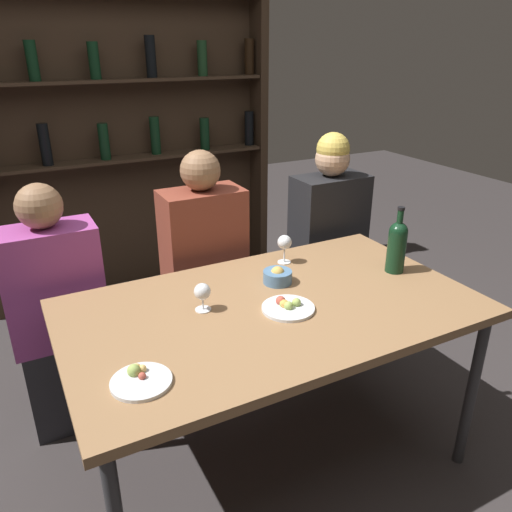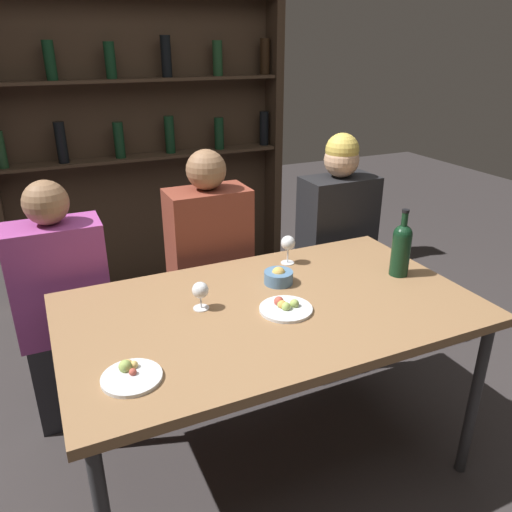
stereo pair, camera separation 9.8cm
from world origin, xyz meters
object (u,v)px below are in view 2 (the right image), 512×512
object	(u,v)px
wine_bottle	(401,247)
wine_glass_1	(288,244)
food_plate_1	(131,375)
seated_person_center	(211,280)
food_plate_0	(285,308)
wine_glass_0	(200,291)
snack_bowl	(279,277)
seated_person_left	(65,315)
seated_person_right	(335,253)

from	to	relation	value
wine_bottle	wine_glass_1	distance (m)	0.48
wine_glass_1	food_plate_1	bearing A→B (deg)	-146.21
wine_bottle	seated_person_center	world-z (taller)	seated_person_center
seated_person_center	food_plate_0	bearing A→B (deg)	-86.21
seated_person_center	wine_glass_0	bearing A→B (deg)	-112.43
wine_bottle	wine_glass_0	xyz separation A→B (m)	(-0.86, 0.07, -0.05)
snack_bowl	food_plate_0	bearing A→B (deg)	-110.37
food_plate_1	seated_person_left	size ratio (longest dim) A/B	0.15
food_plate_1	wine_bottle	bearing A→B (deg)	11.55
wine_glass_1	snack_bowl	xyz separation A→B (m)	(-0.13, -0.16, -0.06)
snack_bowl	seated_person_right	size ratio (longest dim) A/B	0.09
wine_bottle	wine_glass_0	distance (m)	0.87
wine_glass_0	seated_person_center	size ratio (longest dim) A/B	0.09
seated_person_left	seated_person_right	bearing A→B (deg)	0.00
snack_bowl	seated_person_left	xyz separation A→B (m)	(-0.82, 0.50, -0.25)
food_plate_0	seated_person_left	world-z (taller)	seated_person_left
food_plate_1	seated_person_right	size ratio (longest dim) A/B	0.14
wine_glass_1	food_plate_0	world-z (taller)	wine_glass_1
wine_bottle	food_plate_0	bearing A→B (deg)	-172.73
wine_glass_0	seated_person_right	size ratio (longest dim) A/B	0.09
wine_bottle	seated_person_right	xyz separation A→B (m)	(0.10, 0.63, -0.29)
seated_person_left	seated_person_center	xyz separation A→B (m)	(0.69, 0.00, 0.04)
snack_bowl	seated_person_center	size ratio (longest dim) A/B	0.10
seated_person_center	seated_person_right	bearing A→B (deg)	-0.00
snack_bowl	seated_person_center	distance (m)	0.55
wine_bottle	seated_person_right	size ratio (longest dim) A/B	0.23
wine_bottle	wine_glass_1	world-z (taller)	wine_bottle
wine_bottle	food_plate_0	world-z (taller)	wine_bottle
food_plate_1	snack_bowl	world-z (taller)	snack_bowl
wine_glass_1	seated_person_left	world-z (taller)	seated_person_left
wine_glass_0	snack_bowl	world-z (taller)	wine_glass_0
wine_glass_0	food_plate_1	size ratio (longest dim) A/B	0.60
wine_bottle	seated_person_right	distance (m)	0.70
food_plate_1	seated_person_right	bearing A→B (deg)	34.12
snack_bowl	seated_person_left	distance (m)	0.99
wine_glass_0	wine_glass_1	world-z (taller)	wine_glass_1
wine_bottle	seated_person_right	bearing A→B (deg)	80.59
wine_glass_1	food_plate_1	distance (m)	0.98
food_plate_0	wine_glass_1	bearing A→B (deg)	61.05
snack_bowl	seated_person_center	world-z (taller)	seated_person_center
seated_person_left	food_plate_0	bearing A→B (deg)	-43.66
wine_glass_1	food_plate_0	size ratio (longest dim) A/B	0.66
wine_glass_0	seated_person_left	distance (m)	0.79
wine_glass_0	food_plate_1	xyz separation A→B (m)	(-0.32, -0.31, -0.06)
wine_bottle	seated_person_center	bearing A→B (deg)	134.85
seated_person_center	seated_person_right	size ratio (longest dim) A/B	0.98
wine_glass_1	seated_person_center	world-z (taller)	seated_person_center
snack_bowl	wine_bottle	bearing A→B (deg)	-15.34
food_plate_0	seated_person_right	size ratio (longest dim) A/B	0.16
wine_bottle	seated_person_center	xyz separation A→B (m)	(-0.63, 0.63, -0.31)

